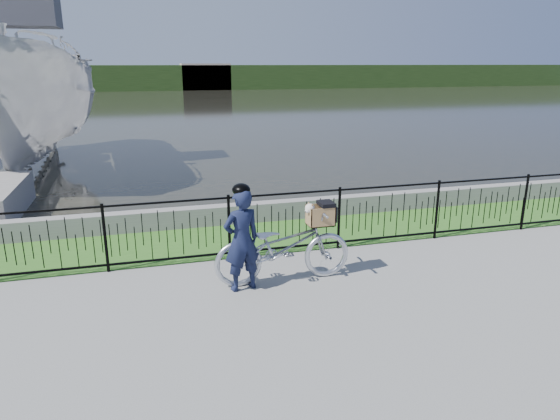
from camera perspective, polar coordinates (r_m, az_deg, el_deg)
name	(u,v)px	position (r m, az deg, el deg)	size (l,w,h in m)	color
ground	(316,291)	(7.52, 4.08, -9.27)	(120.00, 120.00, 0.00)	gray
grass_strip	(271,235)	(9.82, -0.98, -2.91)	(60.00, 2.00, 0.01)	#346820
water	(171,108)	(39.57, -12.37, 11.37)	(120.00, 120.00, 0.00)	black
quay_wall	(260,212)	(10.68, -2.34, -0.20)	(60.00, 0.30, 0.40)	gray
fence	(286,223)	(8.72, 0.66, -1.47)	(14.00, 0.06, 1.15)	black
far_treeline	(156,78)	(66.43, -13.99, 14.48)	(120.00, 6.00, 3.00)	#263F18
far_building_right	(205,77)	(65.42, -8.52, 14.84)	(6.00, 3.00, 3.20)	#A79886
bicycle_rig	(284,246)	(7.64, 0.44, -4.17)	(2.13, 0.74, 1.24)	silver
cyclist	(242,238)	(7.30, -4.41, -3.25)	(0.64, 0.50, 1.62)	#131936
boat_near	(30,101)	(17.50, -26.62, 11.08)	(4.11, 10.60, 5.87)	#BABABA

